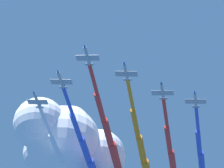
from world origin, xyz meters
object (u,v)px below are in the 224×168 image
jet_port_inner (142,152)px  jet_port_mid (173,166)px  jet_lead (109,135)px  jet_starboard_inner (86,152)px  jet_port_outer (202,165)px

jet_port_inner → jet_port_mid: (-16.03, 2.88, -1.25)m
jet_lead → jet_port_inner: (-19.74, -0.58, 0.98)m
jet_starboard_inner → jet_port_outer: jet_port_outer is taller
jet_lead → jet_port_outer: jet_port_outer is taller
jet_port_mid → jet_lead: bearing=-3.7°
jet_starboard_inner → jet_port_mid: (-34.84, 18.49, -1.04)m
jet_lead → jet_port_outer: size_ratio=1.00×
jet_port_mid → jet_port_outer: 14.99m
jet_lead → jet_port_inner: size_ratio=0.92×
jet_port_inner → jet_port_mid: jet_port_inner is taller
jet_starboard_inner → jet_port_outer: (-48.25, 24.08, 2.66)m
jet_lead → jet_port_inner: bearing=-178.3°
jet_port_outer → jet_port_mid: bearing=-22.6°
jet_lead → jet_starboard_inner: jet_starboard_inner is taller
jet_lead → jet_port_outer: bearing=170.9°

